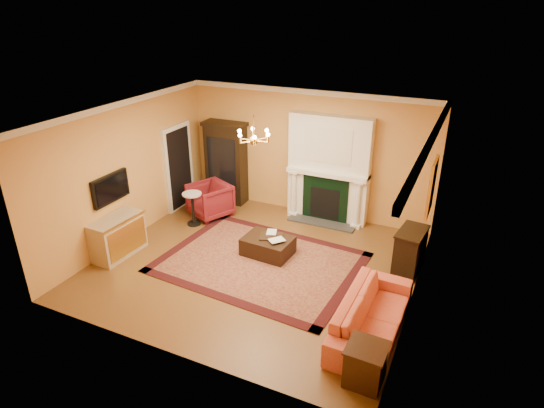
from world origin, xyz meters
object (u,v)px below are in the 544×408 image
Objects in this scene: china_cabinet at (226,164)px; coral_sofa at (372,310)px; commode at (118,236)px; end_table at (365,365)px; pedestal_table at (193,206)px; leather_ottoman at (268,246)px; wingback_armchair at (210,199)px; console_table at (410,252)px.

china_cabinet is 0.90× the size of coral_sofa.
commode reaches higher than end_table.
pedestal_table reaches higher than leather_ottoman.
china_cabinet is at bearing 54.22° from coral_sofa.
wingback_armchair is at bearing 62.16° from coral_sofa.
commode reaches higher than leather_ottoman.
leather_ottoman is (2.05, -1.07, -0.25)m from wingback_armchair.
china_cabinet is 3.46× the size of end_table.
china_cabinet is 2.22× the size of wingback_armchair.
pedestal_table is 0.93× the size of console_table.
pedestal_table is 1.37× the size of end_table.
china_cabinet is 2.04× the size of leather_ottoman.
china_cabinet reaches higher than coral_sofa.
console_table is at bearing 88.89° from end_table.
wingback_armchair is 4.80m from console_table.
end_table is 3.68m from leather_ottoman.
commode is at bearing -109.40° from pedestal_table.
pedestal_table is (-0.10, -0.57, 0.01)m from wingback_armchair.
console_table reaches higher than end_table.
wingback_armchair is 5.22m from coral_sofa.
china_cabinet is 2.52× the size of pedestal_table.
pedestal_table reaches higher than end_table.
china_cabinet is at bearing 136.32° from end_table.
commode is at bearing -102.87° from china_cabinet.
commode is 5.81m from console_table.
coral_sofa is at bearing -89.12° from console_table.
end_table is 3.11m from console_table.
coral_sofa is at bearing -26.92° from leather_ottoman.
wingback_armchair is (0.07, -0.96, -0.55)m from china_cabinet.
china_cabinet is 1.11m from wingback_armchair.
pedestal_table is (-0.03, -1.53, -0.54)m from china_cabinet.
end_table is (4.79, -4.57, -0.71)m from china_cabinet.
console_table is (0.23, 2.06, -0.01)m from coral_sofa.
end_table is at bearing -83.93° from console_table.
end_table is at bearing -169.39° from coral_sofa.
leather_ottoman is at bearing -1.79° from wingback_armchair.
wingback_armchair reaches higher than coral_sofa.
wingback_armchair is 0.92× the size of leather_ottoman.
china_cabinet is 3.44m from commode.
pedestal_table is 1.90m from commode.
leather_ottoman is (2.15, -0.50, -0.26)m from pedestal_table.
china_cabinet reaches higher than leather_ottoman.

